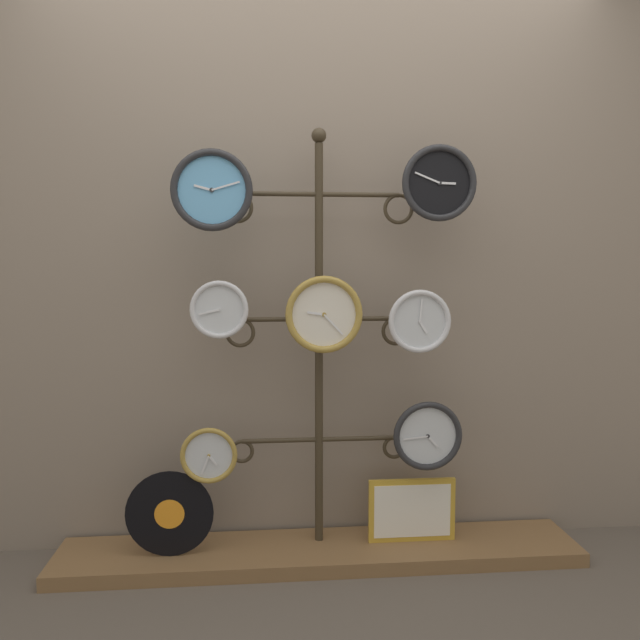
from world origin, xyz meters
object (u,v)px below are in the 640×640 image
(picture_frame, at_px, (412,510))
(clock_middle_right, at_px, (419,321))
(clock_bottom_left, at_px, (209,455))
(clock_bottom_right, at_px, (427,436))
(clock_middle_left, at_px, (219,310))
(clock_top_left, at_px, (212,190))
(vinyl_record, at_px, (170,514))
(display_stand, at_px, (319,408))
(clock_top_right, at_px, (439,183))
(clock_middle_center, at_px, (324,314))

(picture_frame, bearing_deg, clock_middle_right, -75.62)
(clock_bottom_left, distance_m, clock_bottom_right, 0.90)
(clock_bottom_right, bearing_deg, clock_middle_left, 178.24)
(clock_middle_right, bearing_deg, clock_top_left, -178.06)
(vinyl_record, bearing_deg, clock_bottom_left, -2.51)
(display_stand, xyz_separation_m, clock_top_left, (-0.43, -0.12, 0.90))
(clock_bottom_right, relative_size, picture_frame, 0.78)
(clock_top_left, bearing_deg, clock_middle_left, 65.92)
(clock_bottom_right, xyz_separation_m, picture_frame, (-0.05, 0.05, -0.34))
(clock_bottom_left, bearing_deg, clock_middle_right, 0.98)
(clock_middle_right, bearing_deg, clock_bottom_left, -179.02)
(clock_middle_left, bearing_deg, clock_bottom_left, -148.55)
(clock_top_right, xyz_separation_m, vinyl_record, (-1.10, 0.00, -1.34))
(clock_top_left, bearing_deg, display_stand, 15.55)
(clock_middle_left, bearing_deg, clock_top_right, -1.68)
(picture_frame, bearing_deg, clock_middle_left, -178.03)
(display_stand, height_order, clock_middle_center, display_stand)
(display_stand, bearing_deg, picture_frame, -6.99)
(display_stand, distance_m, clock_middle_right, 0.56)
(clock_middle_left, height_order, clock_middle_right, clock_middle_left)
(clock_middle_right, height_order, vinyl_record, clock_middle_right)
(clock_middle_left, xyz_separation_m, clock_bottom_right, (0.85, -0.03, -0.53))
(clock_middle_right, distance_m, vinyl_record, 1.29)
(clock_middle_center, xyz_separation_m, clock_bottom_left, (-0.47, 0.00, -0.57))
(display_stand, height_order, clock_top_right, display_stand)
(clock_top_left, distance_m, clock_top_right, 0.91)
(clock_middle_left, height_order, clock_bottom_left, clock_middle_left)
(display_stand, distance_m, clock_middle_center, 0.42)
(display_stand, xyz_separation_m, clock_top_right, (0.48, -0.10, 0.94))
(clock_top_left, bearing_deg, vinyl_record, 173.80)
(clock_middle_right, height_order, picture_frame, clock_middle_right)
(clock_bottom_left, bearing_deg, picture_frame, 3.81)
(clock_bottom_left, xyz_separation_m, vinyl_record, (-0.16, 0.01, -0.24))
(clock_middle_center, bearing_deg, clock_top_right, 0.59)
(clock_top_right, relative_size, vinyl_record, 0.87)
(display_stand, relative_size, clock_bottom_left, 7.84)
(clock_top_left, xyz_separation_m, clock_middle_center, (0.44, 0.01, -0.49))
(clock_bottom_left, xyz_separation_m, clock_bottom_right, (0.90, 0.00, 0.06))
(clock_middle_left, distance_m, picture_frame, 1.19)
(display_stand, bearing_deg, clock_bottom_right, -12.99)
(clock_top_right, relative_size, clock_middle_center, 0.98)
(clock_top_left, xyz_separation_m, vinyl_record, (-0.19, 0.02, -1.30))
(clock_middle_left, bearing_deg, picture_frame, 1.97)
(clock_top_right, xyz_separation_m, clock_bottom_left, (-0.93, -0.00, -1.10))
(display_stand, bearing_deg, clock_middle_left, -169.41)
(clock_top_right, relative_size, clock_bottom_left, 1.34)
(display_stand, relative_size, clock_bottom_right, 6.17)
(clock_middle_center, height_order, clock_bottom_right, clock_middle_center)
(clock_middle_center, bearing_deg, clock_middle_right, 2.39)
(clock_top_right, height_order, vinyl_record, clock_top_right)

